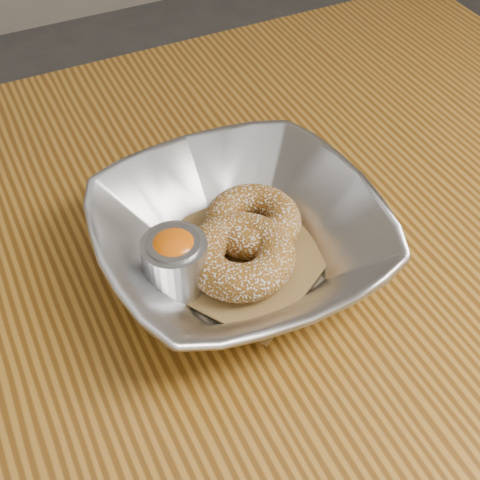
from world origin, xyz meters
name	(u,v)px	position (x,y,z in m)	size (l,w,h in m)	color
table	(163,357)	(0.00, 0.00, 0.65)	(1.20, 0.80, 0.75)	brown
serving_bowl	(240,239)	(0.09, 0.00, 0.78)	(0.25, 0.25, 0.06)	#B1B4B8
parchment	(240,256)	(0.09, 0.00, 0.76)	(0.14, 0.14, 0.00)	brown
donut_back	(253,221)	(0.11, 0.02, 0.78)	(0.09, 0.09, 0.03)	brown
donut_front	(240,256)	(0.08, -0.02, 0.78)	(0.10, 0.10, 0.03)	brown
ramekin	(175,260)	(0.02, 0.00, 0.79)	(0.06, 0.06, 0.06)	#B1B4B8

